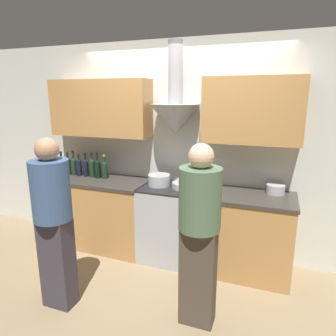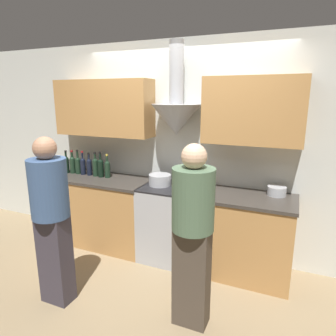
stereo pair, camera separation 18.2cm
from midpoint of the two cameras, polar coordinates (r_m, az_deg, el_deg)
The scene contains 19 objects.
ground_plane at distance 3.62m, azimuth -0.10°, elevation -19.05°, with size 12.00×12.00×0.00m, color #847051.
wall_back at distance 3.67m, azimuth 3.00°, elevation 5.95°, with size 8.40×0.58×2.60m.
counter_left at distance 4.12m, azimuth -11.15°, elevation -7.94°, with size 1.35×0.62×0.91m.
counter_right at distance 3.50m, azimuth 15.58°, elevation -12.27°, with size 1.06×0.62×0.91m.
stove_range at distance 3.68m, azimuth 2.07°, elevation -10.32°, with size 0.68×0.60×0.91m.
wine_bottle_0 at distance 4.33m, azimuth -17.65°, elevation 0.78°, with size 0.07×0.07×0.31m.
wine_bottle_1 at distance 4.29m, azimuth -16.59°, elevation 0.76°, with size 0.08×0.08×0.32m.
wine_bottle_2 at distance 4.24m, azimuth -15.61°, elevation 0.67°, with size 0.08×0.08×0.33m.
wine_bottle_3 at distance 4.18m, azimuth -14.72°, elevation 0.52°, with size 0.07×0.07×0.32m.
wine_bottle_4 at distance 4.12m, azimuth -13.55°, elevation 0.37°, with size 0.07×0.07×0.31m.
wine_bottle_5 at distance 4.06m, azimuth -12.42°, elevation 0.35°, with size 0.08×0.08×0.32m.
wine_bottle_6 at distance 4.00m, azimuth -11.43°, elevation 0.21°, with size 0.08×0.08×0.34m.
wine_bottle_7 at distance 3.96m, azimuth -10.19°, elevation -0.03°, with size 0.07×0.07×0.31m.
stock_pot at distance 3.57m, azimuth -0.10°, elevation -2.28°, with size 0.27×0.27×0.13m.
mixing_bowl at distance 3.47m, azimuth 4.51°, elevation -3.36°, with size 0.26×0.26×0.07m.
orange_fruit at distance 3.51m, azimuth 9.28°, elevation -3.14°, with size 0.08×0.08×0.08m.
saucepan at distance 3.45m, azimuth 21.43°, elevation -4.10°, with size 0.20×0.20×0.10m.
person_foreground_left at distance 2.94m, azimuth -19.69°, elevation -8.43°, with size 0.34×0.34×1.61m.
person_foreground_right at distance 2.52m, azimuth 6.82°, elevation -11.69°, with size 0.35×0.35×1.60m.
Camera 2 is at (1.30, -2.76, 1.95)m, focal length 32.00 mm.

